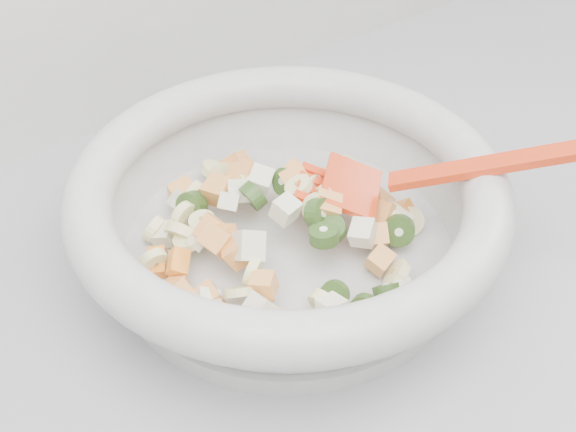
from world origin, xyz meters
TOP-DOWN VIEW (x-y plane):
  - counter at (0.00, 1.45)m, footprint 2.00×0.60m
  - mixing_bowl at (-0.19, 1.45)m, footprint 0.39×0.36m

SIDE VIEW (x-z plane):
  - counter at x=0.00m, z-range 0.00..0.90m
  - mixing_bowl at x=-0.19m, z-range 0.89..1.02m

